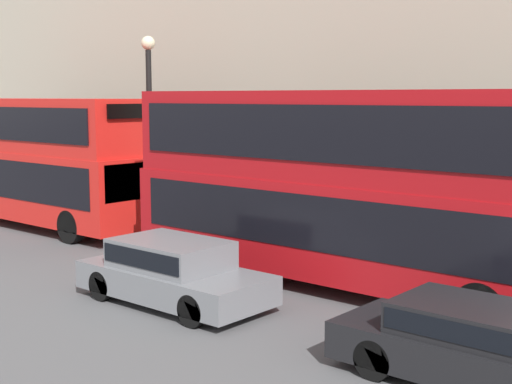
# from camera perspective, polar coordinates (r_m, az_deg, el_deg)

# --- Properties ---
(bus_leading) EXTENTS (2.59, 10.83, 4.44)m
(bus_leading) POSITION_cam_1_polar(r_m,az_deg,el_deg) (16.08, 6.89, 0.93)
(bus_leading) COLOR #A80F14
(bus_leading) RESTS_ON ground
(bus_second_in_queue) EXTENTS (2.59, 10.81, 4.24)m
(bus_second_in_queue) POSITION_cam_1_polar(r_m,az_deg,el_deg) (25.26, -17.60, 2.83)
(bus_second_in_queue) COLOR red
(bus_second_in_queue) RESTS_ON ground
(car_dark_sedan) EXTENTS (1.76, 4.76, 1.25)m
(car_dark_sedan) POSITION_cam_1_polar(r_m,az_deg,el_deg) (11.28, 18.18, -11.61)
(car_dark_sedan) COLOR black
(car_dark_sedan) RESTS_ON ground
(car_hatchback) EXTENTS (1.86, 4.29, 1.35)m
(car_hatchback) POSITION_cam_1_polar(r_m,az_deg,el_deg) (15.06, -6.67, -6.22)
(car_hatchback) COLOR slate
(car_hatchback) RESTS_ON ground
(street_lamp) EXTENTS (0.44, 0.44, 6.20)m
(street_lamp) POSITION_cam_1_polar(r_m,az_deg,el_deg) (23.06, -8.52, 6.42)
(street_lamp) COLOR black
(street_lamp) RESTS_ON ground
(pedestrian) EXTENTS (0.36, 0.36, 1.75)m
(pedestrian) POSITION_cam_1_polar(r_m,az_deg,el_deg) (20.90, 0.56, -1.99)
(pedestrian) COLOR #26262D
(pedestrian) RESTS_ON ground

